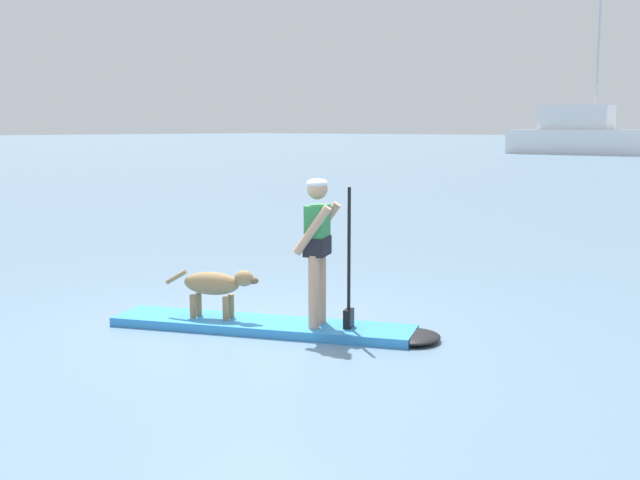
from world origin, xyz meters
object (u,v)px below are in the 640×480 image
Objects in this scene: paddleboard at (281,327)px; person_paddler at (319,241)px; dog at (216,285)px; moored_boat_starboard at (584,136)px.

person_paddler is (0.39, 0.18, 0.97)m from paddleboard.
person_paddler is 1.51× the size of dog.
moored_boat_starboard is (-19.20, 57.45, 1.05)m from dog.
dog is 60.58m from moored_boat_starboard.
moored_boat_starboard reaches higher than paddleboard.
moored_boat_starboard reaches higher than person_paddler.
moored_boat_starboard is at bearing 109.61° from person_paddler.
paddleboard is 1.06m from person_paddler.
paddleboard is at bearing -155.88° from person_paddler.
dog reaches higher than paddleboard.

